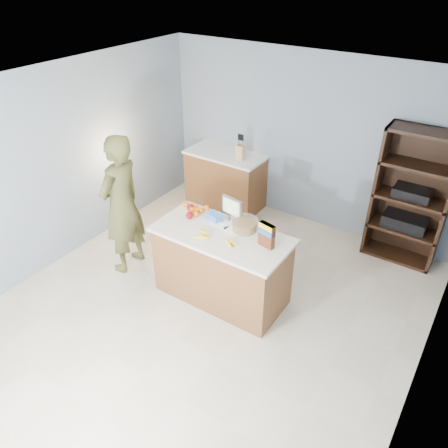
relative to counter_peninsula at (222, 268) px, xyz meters
The scene contains 15 objects.
floor 0.51m from the counter_peninsula, 90.00° to the right, with size 4.50×5.00×0.02m, color beige.
walls 1.27m from the counter_peninsula, 90.00° to the right, with size 4.52×5.02×2.51m.
counter_peninsula is the anchor object (origin of this frame).
back_cabinet 2.25m from the counter_peninsula, 122.28° to the left, with size 1.24×0.62×0.90m.
shelving_unit 2.61m from the counter_peninsula, 52.89° to the left, with size 0.90×0.40×1.80m.
person 1.46m from the counter_peninsula, behind, with size 0.66×0.43×1.82m, color #4A4B25.
knife_block 2.13m from the counter_peninsula, 115.91° to the left, with size 0.12×0.10×0.31m.
envelopes 0.50m from the counter_peninsula, 102.22° to the left, with size 0.42×0.20×0.00m.
bananas 0.52m from the counter_peninsula, 80.94° to the right, with size 0.53×0.21×0.04m.
apples 0.76m from the counter_peninsula, 166.31° to the left, with size 0.19×0.24×0.09m.
oranges 0.78m from the counter_peninsula, 156.56° to the left, with size 0.33×0.26×0.07m.
blue_carton 0.61m from the counter_peninsula, 138.72° to the left, with size 0.18×0.12×0.08m, color blue.
salad_bowl 0.61m from the counter_peninsula, 52.01° to the left, with size 0.30×0.30×0.13m.
tv 0.72m from the counter_peninsula, 101.95° to the left, with size 0.28×0.12×0.28m.
cereal_box 0.84m from the counter_peninsula, ahead, with size 0.19×0.11×0.28m.
Camera 1 is at (2.25, -3.04, 3.58)m, focal length 35.00 mm.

